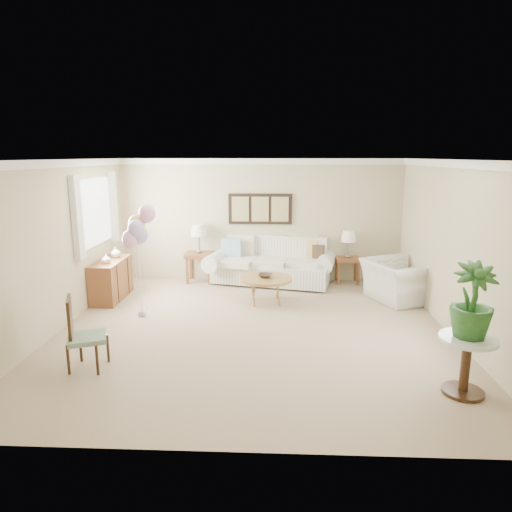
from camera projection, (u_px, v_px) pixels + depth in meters
The scene contains 18 objects.
ground_plane at pixel (253, 330), 7.10m from camera, with size 6.00×6.00×0.00m, color tan.
room_shell at pixel (246, 226), 6.85m from camera, with size 6.04×6.04×2.60m.
wall_art_triptych at pixel (260, 209), 9.66m from camera, with size 1.35×0.06×0.65m.
sofa at pixel (272, 265), 9.68m from camera, with size 2.86×1.50×0.98m.
end_table_left at pixel (200, 257), 9.74m from camera, with size 0.58×0.53×0.64m.
end_table_right at pixel (347, 261), 9.65m from camera, with size 0.51×0.46×0.55m.
lamp_left at pixel (199, 231), 9.62m from camera, with size 0.35×0.35×0.61m.
lamp_right at pixel (349, 237), 9.54m from camera, with size 0.32×0.32×0.57m.
coffee_table at pixel (266, 279), 8.33m from camera, with size 0.96×0.96×0.48m.
decor_bowl at pixel (265, 276), 8.31m from camera, with size 0.27×0.27×0.07m, color #312520.
armchair at pixel (397, 281), 8.48m from camera, with size 1.15×1.01×0.75m, color white.
side_table at pixel (467, 351), 5.10m from camera, with size 0.63×0.63×0.68m.
potted_plant at pixel (472, 300), 4.99m from camera, with size 0.47×0.47×0.85m, color #204518.
accent_chair at pixel (81, 332), 5.73m from camera, with size 0.59×0.59×0.93m.
credenza at pixel (111, 279), 8.60m from camera, with size 0.46×1.20×0.74m.
vase_white at pixel (106, 259), 8.28m from camera, with size 0.17×0.17×0.17m, color silver.
vase_sage at pixel (116, 252), 8.76m from camera, with size 0.19×0.19×0.20m, color silver.
balloon_cluster at pixel (138, 229), 7.36m from camera, with size 0.50×0.46×1.89m.
Camera 1 is at (0.34, -6.68, 2.65)m, focal length 32.00 mm.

